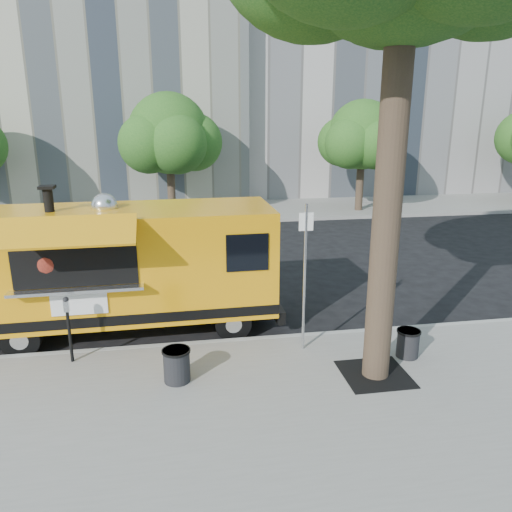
# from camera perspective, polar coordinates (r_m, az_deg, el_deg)

# --- Properties ---
(ground) EXTENTS (120.00, 120.00, 0.00)m
(ground) POSITION_cam_1_polar(r_m,az_deg,el_deg) (11.63, -4.13, -8.29)
(ground) COLOR black
(ground) RESTS_ON ground
(sidewalk) EXTENTS (60.00, 6.00, 0.15)m
(sidewalk) POSITION_cam_1_polar(r_m,az_deg,el_deg) (8.14, -1.28, -19.47)
(sidewalk) COLOR gray
(sidewalk) RESTS_ON ground
(curb) EXTENTS (60.00, 0.14, 0.16)m
(curb) POSITION_cam_1_polar(r_m,az_deg,el_deg) (10.76, -3.66, -9.97)
(curb) COLOR #999993
(curb) RESTS_ON ground
(far_sidewalk) EXTENTS (60.00, 5.00, 0.15)m
(far_sidewalk) POSITION_cam_1_polar(r_m,az_deg,el_deg) (24.52, -7.18, 4.99)
(far_sidewalk) COLOR gray
(far_sidewalk) RESTS_ON ground
(building_mid) EXTENTS (20.00, 14.00, 20.00)m
(building_mid) POSITION_cam_1_polar(r_m,az_deg,el_deg) (36.31, 12.59, 24.13)
(building_mid) COLOR #ADA6A2
(building_mid) RESTS_ON ground
(tree_well) EXTENTS (1.20, 1.20, 0.02)m
(tree_well) POSITION_cam_1_polar(r_m,az_deg,el_deg) (9.71, 13.43, -13.00)
(tree_well) COLOR black
(tree_well) RESTS_ON sidewalk
(far_tree_b) EXTENTS (3.60, 3.60, 5.50)m
(far_tree_b) POSITION_cam_1_polar(r_m,az_deg,el_deg) (23.26, -9.95, 13.61)
(far_tree_b) COLOR #33261C
(far_tree_b) RESTS_ON far_sidewalk
(far_tree_c) EXTENTS (3.24, 3.24, 5.21)m
(far_tree_c) POSITION_cam_1_polar(r_m,az_deg,el_deg) (24.64, 12.09, 13.37)
(far_tree_c) COLOR #33261C
(far_tree_c) RESTS_ON far_sidewalk
(sign_post) EXTENTS (0.28, 0.06, 3.00)m
(sign_post) POSITION_cam_1_polar(r_m,az_deg,el_deg) (9.79, 5.60, -1.53)
(sign_post) COLOR silver
(sign_post) RESTS_ON sidewalk
(parking_meter) EXTENTS (0.11, 0.11, 1.33)m
(parking_meter) POSITION_cam_1_polar(r_m,az_deg,el_deg) (10.18, -20.67, -7.04)
(parking_meter) COLOR black
(parking_meter) RESTS_ON sidewalk
(food_truck) EXTENTS (6.78, 3.20, 3.32)m
(food_truck) POSITION_cam_1_polar(r_m,az_deg,el_deg) (11.32, -14.70, -1.03)
(food_truck) COLOR #F39D0C
(food_truck) RESTS_ON ground
(trash_bin_left) EXTENTS (0.51, 0.51, 0.62)m
(trash_bin_left) POSITION_cam_1_polar(r_m,az_deg,el_deg) (9.21, -9.05, -12.13)
(trash_bin_left) COLOR black
(trash_bin_left) RESTS_ON sidewalk
(trash_bin_right) EXTENTS (0.47, 0.47, 0.56)m
(trash_bin_right) POSITION_cam_1_polar(r_m,az_deg,el_deg) (10.38, 16.97, -9.43)
(trash_bin_right) COLOR black
(trash_bin_right) RESTS_ON sidewalk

